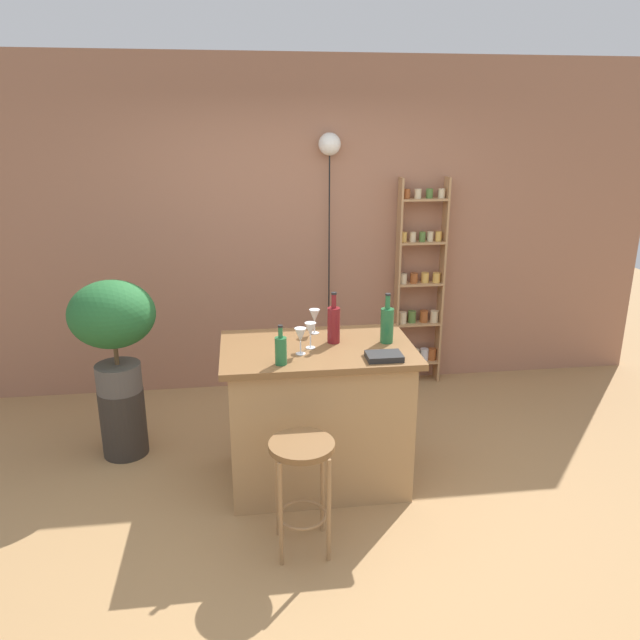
% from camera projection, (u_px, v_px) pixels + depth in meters
% --- Properties ---
extents(ground, '(12.00, 12.00, 0.00)m').
position_uv_depth(ground, '(324.00, 504.00, 3.81)').
color(ground, '#A37A4C').
extents(back_wall, '(6.40, 0.10, 2.80)m').
position_uv_depth(back_wall, '(293.00, 229.00, 5.22)').
color(back_wall, '#9E6B51').
rests_on(back_wall, ground).
extents(kitchen_counter, '(1.20, 0.77, 0.94)m').
position_uv_depth(kitchen_counter, '(317.00, 414.00, 3.94)').
color(kitchen_counter, '#A87F51').
rests_on(kitchen_counter, ground).
extents(bar_stool, '(0.35, 0.35, 0.65)m').
position_uv_depth(bar_stool, '(302.00, 470.00, 3.27)').
color(bar_stool, '#997047').
rests_on(bar_stool, ground).
extents(spice_shelf, '(0.42, 0.14, 1.84)m').
position_uv_depth(spice_shelf, '(419.00, 290.00, 5.39)').
color(spice_shelf, tan).
rests_on(spice_shelf, ground).
extents(plant_stool, '(0.31, 0.31, 0.49)m').
position_uv_depth(plant_stool, '(124.00, 422.00, 4.32)').
color(plant_stool, '#2D2823').
rests_on(plant_stool, ground).
extents(potted_plant, '(0.58, 0.52, 0.79)m').
position_uv_depth(potted_plant, '(113.00, 322.00, 4.10)').
color(potted_plant, '#514C47').
rests_on(potted_plant, plant_stool).
extents(bottle_olive_oil, '(0.08, 0.08, 0.33)m').
position_uv_depth(bottle_olive_oil, '(334.00, 324.00, 3.83)').
color(bottle_olive_oil, maroon).
rests_on(bottle_olive_oil, kitchen_counter).
extents(bottle_wine_red, '(0.08, 0.08, 0.32)m').
position_uv_depth(bottle_wine_red, '(387.00, 324.00, 3.84)').
color(bottle_wine_red, '#236638').
rests_on(bottle_wine_red, kitchen_counter).
extents(bottle_vinegar, '(0.07, 0.07, 0.24)m').
position_uv_depth(bottle_vinegar, '(281.00, 350.00, 3.49)').
color(bottle_vinegar, '#236638').
rests_on(bottle_vinegar, kitchen_counter).
extents(wine_glass_left, '(0.07, 0.07, 0.16)m').
position_uv_depth(wine_glass_left, '(300.00, 336.00, 3.64)').
color(wine_glass_left, silver).
rests_on(wine_glass_left, kitchen_counter).
extents(wine_glass_center, '(0.07, 0.07, 0.16)m').
position_uv_depth(wine_glass_center, '(315.00, 316.00, 4.01)').
color(wine_glass_center, silver).
rests_on(wine_glass_center, kitchen_counter).
extents(wine_glass_right, '(0.07, 0.07, 0.16)m').
position_uv_depth(wine_glass_right, '(310.00, 330.00, 3.74)').
color(wine_glass_right, silver).
rests_on(wine_glass_right, kitchen_counter).
extents(cookbook, '(0.21, 0.15, 0.03)m').
position_uv_depth(cookbook, '(384.00, 356.00, 3.59)').
color(cookbook, black).
rests_on(cookbook, kitchen_counter).
extents(pendant_globe_light, '(0.18, 0.18, 2.20)m').
position_uv_depth(pendant_globe_light, '(330.00, 150.00, 4.95)').
color(pendant_globe_light, black).
rests_on(pendant_globe_light, ground).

